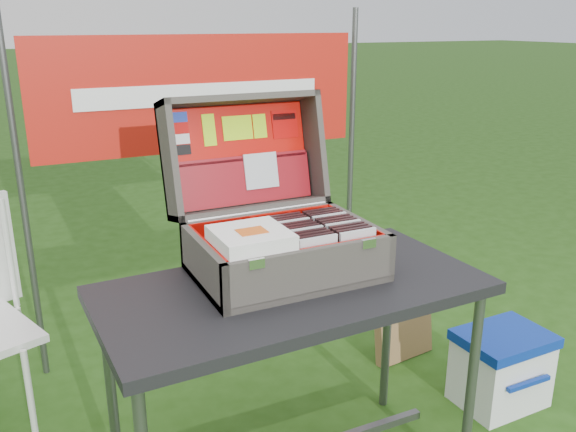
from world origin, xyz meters
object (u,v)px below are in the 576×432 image
table (293,388)px  cooler (501,368)px  suitcase (277,191)px  cardboard_box (403,325)px

table → cooler: 1.08m
suitcase → cooler: bearing=-5.7°
cooler → cardboard_box: cardboard_box is taller
suitcase → table: bearing=-95.0°
table → suitcase: suitcase is taller
cooler → cardboard_box: size_ratio=1.09×
cooler → suitcase: bearing=172.8°
suitcase → cardboard_box: bearing=24.7°
table → cooler: bearing=0.7°
suitcase → cardboard_box: suitcase is taller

